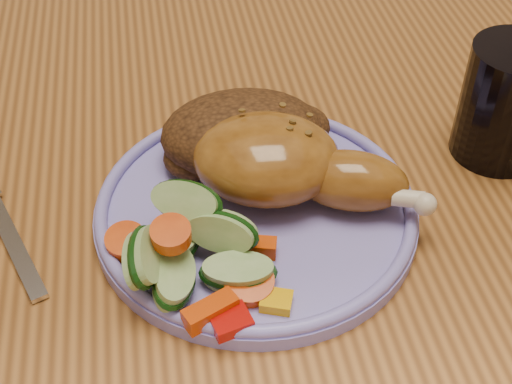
{
  "coord_description": "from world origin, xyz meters",
  "views": [
    {
      "loc": [
        -0.16,
        -0.5,
        1.14
      ],
      "look_at": [
        -0.09,
        -0.12,
        0.78
      ],
      "focal_mm": 50.0,
      "sensor_mm": 36.0,
      "label": 1
    }
  ],
  "objects_px": {
    "plate": "(256,212)",
    "fork": "(5,225)",
    "drinking_glass": "(507,103)",
    "chair_far": "(238,19)",
    "dining_table": "(329,180)"
  },
  "relations": [
    {
      "from": "chair_far",
      "to": "fork",
      "type": "distance_m",
      "value": 0.82
    },
    {
      "from": "drinking_glass",
      "to": "chair_far",
      "type": "bearing_deg",
      "value": 99.68
    },
    {
      "from": "plate",
      "to": "drinking_glass",
      "type": "distance_m",
      "value": 0.22
    },
    {
      "from": "chair_far",
      "to": "plate",
      "type": "relative_size",
      "value": 3.73
    },
    {
      "from": "chair_far",
      "to": "fork",
      "type": "xyz_separation_m",
      "value": [
        -0.28,
        -0.73,
        0.26
      ]
    },
    {
      "from": "plate",
      "to": "drinking_glass",
      "type": "height_order",
      "value": "drinking_glass"
    },
    {
      "from": "plate",
      "to": "fork",
      "type": "height_order",
      "value": "plate"
    },
    {
      "from": "dining_table",
      "to": "plate",
      "type": "distance_m",
      "value": 0.18
    },
    {
      "from": "plate",
      "to": "drinking_glass",
      "type": "relative_size",
      "value": 2.47
    },
    {
      "from": "drinking_glass",
      "to": "fork",
      "type": "bearing_deg",
      "value": -176.28
    },
    {
      "from": "dining_table",
      "to": "chair_far",
      "type": "distance_m",
      "value": 0.65
    },
    {
      "from": "chair_far",
      "to": "drinking_glass",
      "type": "distance_m",
      "value": 0.77
    },
    {
      "from": "fork",
      "to": "drinking_glass",
      "type": "height_order",
      "value": "drinking_glass"
    },
    {
      "from": "dining_table",
      "to": "plate",
      "type": "bearing_deg",
      "value": -127.59
    },
    {
      "from": "fork",
      "to": "drinking_glass",
      "type": "xyz_separation_m",
      "value": [
        0.4,
        0.03,
        0.05
      ]
    }
  ]
}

